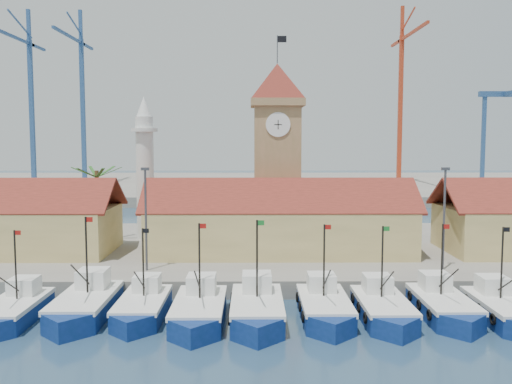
{
  "coord_description": "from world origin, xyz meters",
  "views": [
    {
      "loc": [
        -2.78,
        -37.14,
        12.95
      ],
      "look_at": [
        -2.38,
        18.0,
        7.84
      ],
      "focal_mm": 40.0,
      "sensor_mm": 36.0,
      "label": 1
    }
  ],
  "objects_px": {
    "boat_5": "(325,310)",
    "clock_tower": "(277,148)",
    "minaret": "(145,168)",
    "boat_0": "(13,312)"
  },
  "relations": [
    {
      "from": "boat_5",
      "to": "clock_tower",
      "type": "xyz_separation_m",
      "value": [
        -2.48,
        23.23,
        11.22
      ]
    },
    {
      "from": "clock_tower",
      "to": "minaret",
      "type": "bearing_deg",
      "value": 172.39
    },
    {
      "from": "boat_0",
      "to": "boat_5",
      "type": "distance_m",
      "value": 22.26
    },
    {
      "from": "boat_0",
      "to": "clock_tower",
      "type": "bearing_deg",
      "value": 49.98
    },
    {
      "from": "minaret",
      "to": "clock_tower",
      "type": "bearing_deg",
      "value": -7.61
    },
    {
      "from": "boat_0",
      "to": "boat_5",
      "type": "height_order",
      "value": "boat_5"
    },
    {
      "from": "boat_5",
      "to": "minaret",
      "type": "height_order",
      "value": "minaret"
    },
    {
      "from": "boat_5",
      "to": "boat_0",
      "type": "bearing_deg",
      "value": -179.16
    },
    {
      "from": "boat_0",
      "to": "boat_5",
      "type": "xyz_separation_m",
      "value": [
        22.26,
        0.33,
        0.04
      ]
    },
    {
      "from": "boat_0",
      "to": "boat_5",
      "type": "relative_size",
      "value": 0.95
    }
  ]
}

